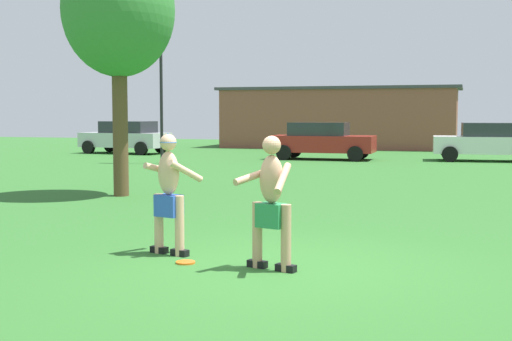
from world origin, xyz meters
TOP-DOWN VIEW (x-y plane):
  - ground_plane at (0.00, 0.00)m, footprint 80.00×80.00m
  - player_with_cap at (-1.80, 0.37)m, footprint 0.78×0.67m
  - player_in_green at (-0.18, -0.12)m, footprint 0.77×0.68m
  - frisbee at (-1.35, -0.10)m, footprint 0.26×0.26m
  - car_white_near_post at (2.95, 21.41)m, footprint 4.41×2.25m
  - car_silver_mid_lot at (-13.89, 21.84)m, footprint 4.46×2.38m
  - car_red_far_end at (-3.81, 20.42)m, footprint 4.31×2.04m
  - lamp_post at (-9.37, 16.31)m, footprint 0.60×0.24m
  - outbuilding_behind_lot at (-4.92, 30.42)m, footprint 13.42×4.61m
  - tree_right_field at (-5.74, 6.28)m, footprint 2.64×2.64m

SIDE VIEW (x-z plane):
  - ground_plane at x=0.00m, z-range 0.00..0.00m
  - frisbee at x=-1.35m, z-range 0.00..0.03m
  - car_white_near_post at x=2.95m, z-range 0.03..1.61m
  - car_silver_mid_lot at x=-13.89m, z-range 0.03..1.61m
  - car_red_far_end at x=-3.81m, z-range 0.03..1.61m
  - player_in_green at x=-0.18m, z-range 0.04..1.74m
  - player_with_cap at x=-1.80m, z-range 0.08..1.78m
  - outbuilding_behind_lot at x=-4.92m, z-range 0.01..3.43m
  - lamp_post at x=-9.37m, z-range 0.64..6.01m
  - tree_right_field at x=-5.74m, z-range 1.36..7.31m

